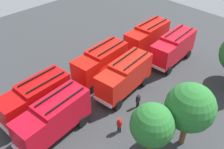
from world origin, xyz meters
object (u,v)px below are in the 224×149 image
Objects in this scene: fire_truck_1 at (101,62)px; fire_truck_3 at (173,47)px; fire_truck_0 at (147,36)px; fire_truck_4 at (125,76)px; firefighter_3 at (138,100)px; firefighter_1 at (53,73)px; fire_truck_2 at (35,98)px; firefighter_0 at (119,125)px; traffic_cone_0 at (75,75)px; tree_2 at (190,108)px; fire_truck_5 at (53,117)px; tree_3 at (152,125)px; firefighter_2 at (139,61)px.

fire_truck_1 and fire_truck_3 have the same top height.
fire_truck_0 and fire_truck_4 have the same top height.
fire_truck_1 is at bearing -2.64° from firefighter_3.
firefighter_1 is at bearing -33.75° from fire_truck_3.
firefighter_0 is (-4.13, 7.22, -1.23)m from fire_truck_2.
firefighter_0 is 9.65m from traffic_cone_0.
tree_2 is (10.13, 8.27, 2.11)m from fire_truck_3.
fire_truck_4 is at bearing -12.98° from firefighter_3.
fire_truck_4 is at bearing 153.94° from fire_truck_2.
firefighter_0 is 10.88m from firefighter_1.
fire_truck_5 is (17.44, 3.73, 0.00)m from fire_truck_0.
firefighter_0 is at bearing 10.38° from fire_truck_3.
fire_truck_4 reaches higher than firefighter_3.
fire_truck_3 is at bearing -152.10° from tree_3.
fire_truck_1 reaches higher than firefighter_3.
fire_truck_1 is 8.73m from firefighter_0.
fire_truck_2 is at bearing -28.88° from fire_truck_4.
fire_truck_5 is 9.94× the size of traffic_cone_0.
fire_truck_0 is 17.27m from tree_3.
firefighter_1 is at bearing -79.07° from tree_2.
fire_truck_3 is at bearing -13.63° from firefighter_2.
tree_3 is at bearing 106.99° from fire_truck_2.
firefighter_0 is 0.26× the size of tree_2.
fire_truck_3 reaches higher than firefighter_2.
tree_2 is at bearing 124.29° from fire_truck_5.
fire_truck_4 is at bearing -153.78° from firefighter_0.
fire_truck_5 reaches higher than firefighter_3.
firefighter_2 is 0.31× the size of tree_3.
fire_truck_4 is 8.66m from tree_3.
fire_truck_4 reaches higher than firefighter_2.
fire_truck_5 reaches higher than firefighter_1.
fire_truck_5 is 13.76m from firefighter_2.
fire_truck_2 reaches higher than firefighter_1.
tree_3 reaches higher than firefighter_3.
firefighter_3 is at bearing -95.89° from tree_2.
fire_truck_5 is 11.57m from tree_2.
firefighter_2 is at bearing -164.15° from fire_truck_4.
tree_2 is (-3.02, 15.61, 3.30)m from firefighter_1.
tree_2 reaches higher than traffic_cone_0.
tree_3 is (3.15, -1.24, -0.58)m from tree_2.
fire_truck_2 is at bearing -3.87° from fire_truck_1.
fire_truck_0 is 1.16× the size of tree_2.
fire_truck_1 is 1.35× the size of tree_3.
firefighter_1 is (4.44, -7.19, -1.20)m from fire_truck_4.
firefighter_0 is 0.97× the size of firefighter_1.
firefighter_1 is at bearing -43.74° from fire_truck_1.
tree_2 reaches higher than firefighter_3.
fire_truck_4 is at bearing -99.57° from tree_2.
tree_3 is (3.74, 4.47, 2.77)m from firefighter_3.
fire_truck_4 is at bearing 172.27° from fire_truck_5.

